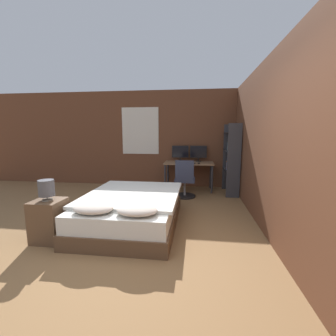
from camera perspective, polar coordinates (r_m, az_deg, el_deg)
ground_plane at (r=2.83m, az=-9.95°, el=-24.25°), size 20.00×20.00×0.00m
wall_back at (r=6.43m, az=0.58°, el=7.35°), size 12.00×0.08×2.70m
wall_side_right at (r=3.91m, az=23.40°, el=5.45°), size 0.06×12.00×2.70m
bed at (r=3.88m, az=-9.21°, el=-10.34°), size 1.53×2.05×0.60m
nightstand at (r=3.71m, az=-27.94°, el=-11.68°), size 0.41×0.40×0.60m
bedside_lamp at (r=3.58m, az=-28.50°, el=-4.55°), size 0.21×0.21×0.29m
desk at (r=6.04m, az=5.31°, el=0.54°), size 1.30×0.69×0.75m
monitor_left at (r=6.26m, az=3.13°, el=4.00°), size 0.46×0.16×0.43m
monitor_right at (r=6.24m, az=7.73°, el=3.92°), size 0.46×0.16×0.43m
keyboard at (r=5.79m, az=5.24°, el=1.20°), size 0.35×0.13×0.02m
computer_mouse at (r=5.79m, az=7.85°, el=1.23°), size 0.07×0.05×0.04m
office_chair at (r=5.36m, az=4.26°, el=-3.66°), size 0.52×0.52×0.91m
bookshelf at (r=5.77m, az=15.93°, el=2.78°), size 0.31×0.87×1.75m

